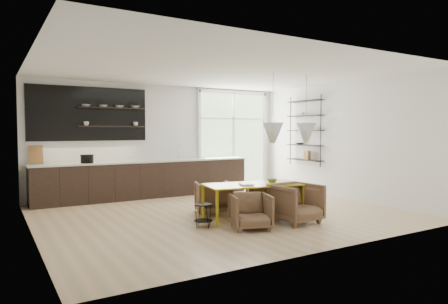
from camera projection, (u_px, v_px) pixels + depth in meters
The scene contains 11 objects.
room at pixel (218, 141), 9.36m from camera, with size 7.02×6.01×2.91m.
kitchen_run at pixel (144, 174), 10.12m from camera, with size 5.54×0.69×2.75m.
right_shelving at pixel (306, 132), 10.83m from camera, with size 0.26×1.22×1.90m.
dining_table at pixel (253, 186), 7.63m from camera, with size 1.96×1.11×0.68m.
armchair_back_left at pixel (213, 197), 8.18m from camera, with size 0.70×0.72×0.65m, color brown.
armchair_back_right at pixel (262, 196), 8.48m from camera, with size 0.66×0.68×0.62m, color brown.
armchair_front_left at pixel (250, 211), 6.86m from camera, with size 0.65×0.67×0.61m, color brown.
armchair_front_right at pixel (296, 203), 7.32m from camera, with size 0.78×0.80×0.73m, color brown.
wire_stool at pixel (203, 212), 6.99m from camera, with size 0.32×0.32×0.41m.
table_book at pixel (240, 184), 7.46m from camera, with size 0.25×0.34×0.03m, color white.
table_bowl at pixel (272, 181), 7.89m from camera, with size 0.19×0.19×0.06m, color #517E50.
Camera 1 is at (-4.09, -7.01, 1.68)m, focal length 32.00 mm.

